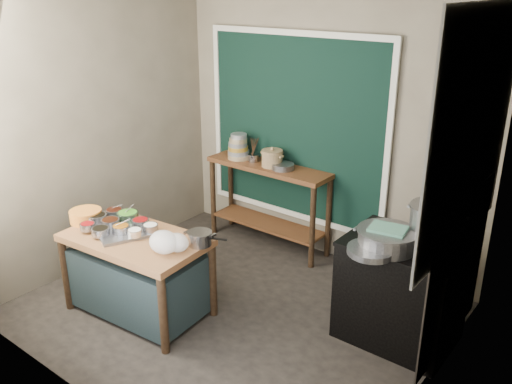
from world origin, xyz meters
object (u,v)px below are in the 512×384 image
Objects in this scene: back_counter at (268,205)px; yellow_basin at (86,216)px; stove_block at (400,292)px; utensil_cup at (254,158)px; prep_table at (138,275)px; stock_pot at (436,226)px; condiment_tray at (119,228)px; saucepan at (200,238)px; steamer at (387,239)px; ceramic_crock at (272,159)px.

yellow_basin is (-0.69, -1.87, 0.33)m from back_counter.
stove_block is 2.30m from utensil_cup.
stove_block is 3.12× the size of yellow_basin.
stock_pot is (2.18, 1.16, 0.67)m from prep_table.
condiment_tray is at bearing -154.30° from stove_block.
utensil_cup reaches higher than prep_table.
stove_block is (1.90, -0.73, -0.05)m from back_counter.
saucepan reaches higher than prep_table.
saucepan is 0.44× the size of steamer.
ceramic_crock is at bearing 162.73° from stock_pot.
ceramic_crock is at bearing -17.19° from back_counter.
yellow_basin is 0.60× the size of steamer.
yellow_basin is 2.12× the size of utensil_cup.
back_counter is 2.04m from stove_block.
condiment_tray is at bearing -93.37° from utensil_cup.
utensil_cup is at bearing 160.78° from stove_block.
back_counter is 2.26m from stock_pot.
saucepan is at bearing -149.85° from stove_block.
prep_table is at bearing 5.89° from yellow_basin.
ceramic_crock reaches higher than stove_block.
saucepan is 0.49× the size of stock_pot.
saucepan reaches higher than yellow_basin.
saucepan is 1.56× the size of utensil_cup.
steamer is (-0.27, -0.26, -0.09)m from stock_pot.
steamer reaches higher than back_counter.
prep_table is 0.74m from saucepan.
saucepan is 1.62m from ceramic_crock.
stock_pot is at bearing -17.27° from ceramic_crock.
back_counter reaches higher than stove_block.
ceramic_crock reaches higher than yellow_basin.
stock_pot is at bearing 23.29° from prep_table.
steamer reaches higher than saucepan.
utensil_cup is 0.32× the size of stock_pot.
steamer is (1.91, 0.89, 0.58)m from prep_table.
utensil_cup reaches higher than saucepan.
stove_block is 0.57m from steamer.
stove_block is at bearing -21.02° from back_counter.
yellow_basin is 1.94m from utensil_cup.
condiment_tray is (-0.31, -1.79, 0.29)m from back_counter.
ceramic_crock is 2.12m from stock_pot.
prep_table is 0.74m from yellow_basin.
saucepan is 0.88× the size of ceramic_crock.
condiment_tray is at bearing 10.98° from yellow_basin.
utensil_cup reaches higher than condiment_tray.
steamer is at bearing 20.39° from prep_table.
steamer is (1.76, -0.90, -0.07)m from ceramic_crock.
saucepan is at bearing -75.71° from ceramic_crock.
back_counter is at bearing 162.81° from ceramic_crock.
stove_block is 0.66m from stock_pot.
ceramic_crock is at bearing 158.86° from stove_block.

